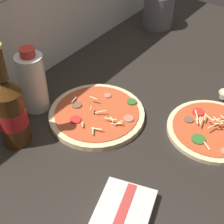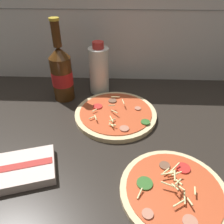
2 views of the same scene
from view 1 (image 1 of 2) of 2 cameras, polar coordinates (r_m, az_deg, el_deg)
The scene contains 7 objects.
counter_slab at distance 95.71cm, azimuth 9.18°, elevation -2.56°, with size 160.00×90.00×2.50cm.
pizza_near at distance 94.80cm, azimuth 16.26°, elevation -2.83°, with size 23.82×23.82×4.97cm.
pizza_far at distance 95.34cm, azimuth -2.54°, elevation -0.39°, with size 26.57×26.57×4.09cm.
beer_bottle at distance 86.10cm, azimuth -16.52°, elevation 0.23°, with size 7.42×7.42×28.06cm.
oil_bottle at distance 96.25cm, azimuth -13.04°, elevation 4.93°, with size 7.35×7.35×19.22cm.
utensil_crock at distance 139.48cm, azimuth 7.75°, elevation 16.47°, with size 11.65×11.65×21.70cm.
dish_towel at distance 74.13cm, azimuth 1.66°, elevation -16.93°, with size 18.40×15.34×2.56cm.
Camera 1 is at (-63.86, -28.35, 66.66)cm, focal length 55.00 mm.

